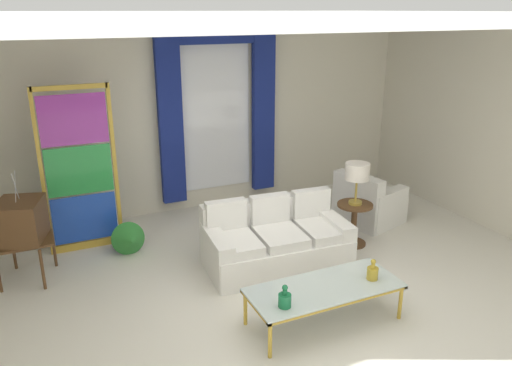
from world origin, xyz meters
TOP-DOWN VIEW (x-y plane):
  - ground_plane at (0.00, 0.00)m, footprint 16.00×16.00m
  - wall_rear at (0.00, 3.06)m, footprint 8.00×0.12m
  - wall_right at (3.66, 0.60)m, footprint 0.12×7.00m
  - ceiling_slab at (0.00, 0.80)m, footprint 8.00×7.60m
  - curtained_window at (0.34, 2.89)m, footprint 2.00×0.17m
  - couch_white_long at (0.25, 0.73)m, footprint 1.82×1.04m
  - coffee_table at (0.14, -0.63)m, footprint 1.59×0.65m
  - bottle_blue_decanter at (-0.40, -0.78)m, footprint 0.12×0.12m
  - bottle_crystal_tall at (0.67, -0.70)m, footprint 0.12×0.12m
  - vintage_tv at (-2.61, 1.59)m, footprint 0.65×0.71m
  - armchair_white at (2.11, 1.31)m, footprint 1.01×1.00m
  - stained_glass_divider at (-1.86, 2.16)m, footprint 0.95×0.05m
  - peacock_figurine at (-1.38, 1.68)m, footprint 0.44×0.60m
  - round_side_table at (1.48, 0.76)m, footprint 0.48×0.48m
  - table_lamp_brass at (1.48, 0.76)m, footprint 0.32×0.32m

SIDE VIEW (x-z plane):
  - ground_plane at x=0.00m, z-range 0.00..0.00m
  - peacock_figurine at x=-1.38m, z-range -0.03..0.47m
  - armchair_white at x=2.11m, z-range -0.11..0.69m
  - couch_white_long at x=0.25m, z-range -0.13..0.73m
  - round_side_table at x=1.48m, z-range 0.06..0.65m
  - coffee_table at x=0.14m, z-range 0.17..0.58m
  - bottle_crystal_tall at x=0.67m, z-range 0.37..0.60m
  - bottle_blue_decanter at x=-0.40m, z-range 0.37..0.61m
  - vintage_tv at x=-2.61m, z-range 0.06..1.40m
  - table_lamp_brass at x=1.48m, z-range 0.74..1.31m
  - stained_glass_divider at x=-1.86m, z-range -0.04..2.16m
  - wall_rear at x=0.00m, z-range 0.00..3.00m
  - wall_right at x=3.66m, z-range 0.00..3.00m
  - curtained_window at x=0.34m, z-range 0.39..3.09m
  - ceiling_slab at x=0.00m, z-range 3.00..3.04m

